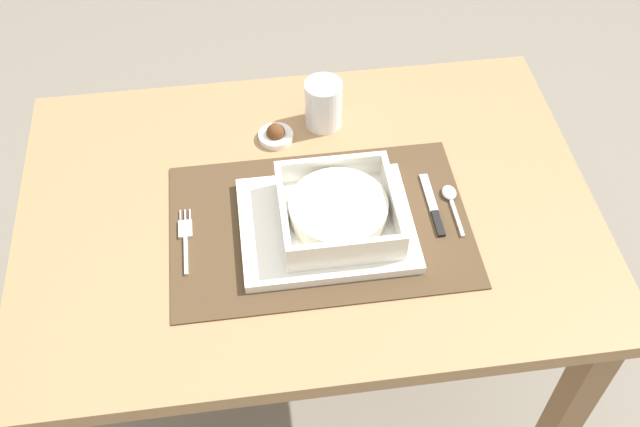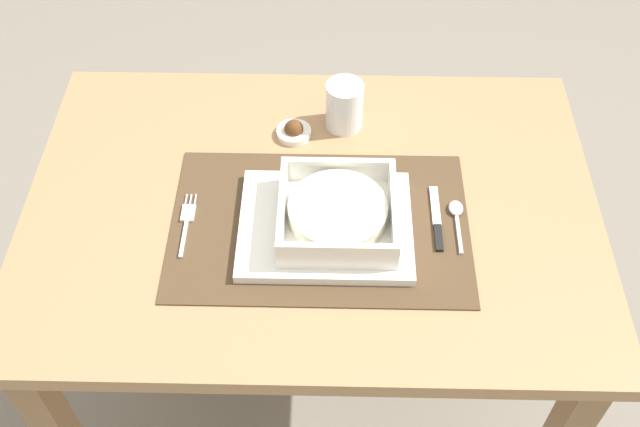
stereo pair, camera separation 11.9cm
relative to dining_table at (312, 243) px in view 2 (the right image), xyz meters
The scene contains 10 objects.
ground_plane 0.60m from the dining_table, ahead, with size 6.00×6.00×0.00m, color gray.
dining_table is the anchor object (origin of this frame).
placemat 0.12m from the dining_table, 72.10° to the right, with size 0.48×0.32×0.00m, color #4C3823.
serving_plate 0.13m from the dining_table, 66.42° to the right, with size 0.28×0.22×0.02m, color white.
porridge_bowl 0.16m from the dining_table, 52.40° to the right, with size 0.19×0.19×0.05m.
fork 0.24m from the dining_table, 167.35° to the right, with size 0.02×0.13×0.00m.
spoon 0.27m from the dining_table, ahead, with size 0.02×0.11×0.01m.
butter_knife 0.24m from the dining_table, 11.24° to the right, with size 0.01×0.14×0.01m.
drinking_glass 0.25m from the dining_table, 74.48° to the left, with size 0.07×0.07×0.09m.
condiment_saucer 0.20m from the dining_table, 102.54° to the left, with size 0.06×0.06×0.03m.
Camera 2 is at (0.03, -0.81, 1.64)m, focal length 41.86 mm.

